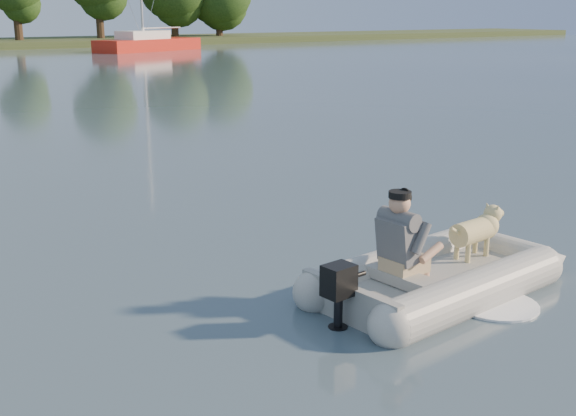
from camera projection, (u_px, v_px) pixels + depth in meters
water at (401, 318)px, 7.23m from camera, size 160.00×160.00×0.00m
dinghy at (443, 242)px, 7.84m from camera, size 4.62×3.35×1.31m
man at (399, 237)px, 7.42m from camera, size 0.74×0.65×1.01m
dog at (473, 236)px, 8.26m from camera, size 0.90×0.40×0.58m
outboard_motor at (338, 299)px, 6.94m from camera, size 0.42×0.31×0.74m
sailboat at (148, 44)px, 55.95m from camera, size 9.48×5.97×12.54m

